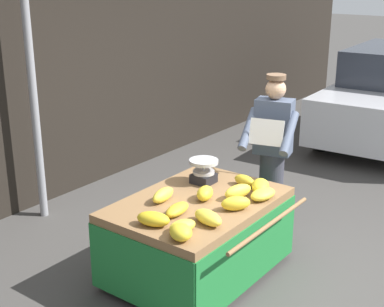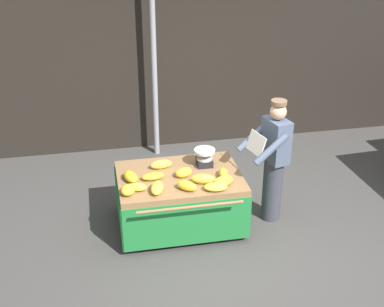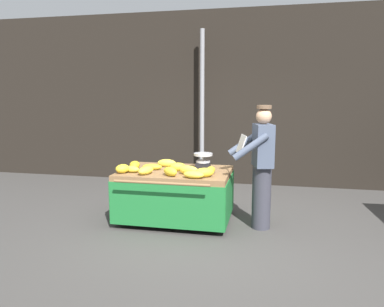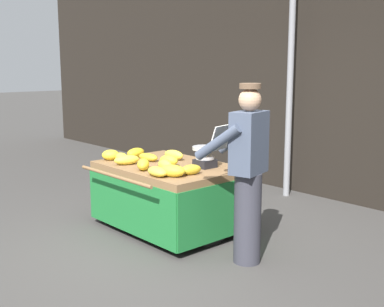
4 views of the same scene
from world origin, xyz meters
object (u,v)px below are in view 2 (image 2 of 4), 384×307
at_px(banana_bunch_7, 223,173).
at_px(banana_bunch_11, 157,188).
at_px(banana_bunch_4, 203,179).
at_px(weighing_scale, 205,157).
at_px(banana_cart, 180,189).
at_px(banana_bunch_10, 131,177).
at_px(banana_bunch_5, 223,181).
at_px(banana_bunch_0, 137,187).
at_px(banana_bunch_3, 184,172).
at_px(street_pole, 154,64).
at_px(banana_bunch_6, 128,190).
at_px(banana_bunch_2, 161,164).
at_px(banana_bunch_9, 153,176).
at_px(vendor_person, 273,161).
at_px(banana_bunch_1, 187,186).
at_px(banana_bunch_8, 216,187).

bearing_deg(banana_bunch_7, banana_bunch_11, -167.37).
bearing_deg(banana_bunch_4, weighing_scale, 75.66).
distance_m(banana_cart, banana_bunch_7, 0.62).
bearing_deg(banana_bunch_10, banana_bunch_5, -17.09).
xyz_separation_m(banana_bunch_0, banana_bunch_7, (1.11, 0.11, 0.01)).
bearing_deg(banana_bunch_4, banana_bunch_5, -22.62).
relative_size(banana_bunch_3, banana_bunch_7, 0.96).
height_order(street_pole, weighing_scale, street_pole).
xyz_separation_m(street_pole, banana_bunch_6, (-0.67, -2.55, -0.75)).
distance_m(banana_bunch_5, banana_bunch_6, 1.17).
height_order(street_pole, banana_bunch_11, street_pole).
xyz_separation_m(banana_bunch_2, banana_bunch_9, (-0.14, -0.27, -0.01)).
height_order(street_pole, banana_bunch_5, street_pole).
xyz_separation_m(banana_cart, banana_bunch_10, (-0.63, -0.01, 0.26)).
relative_size(banana_cart, banana_bunch_9, 5.56).
xyz_separation_m(banana_bunch_3, banana_bunch_4, (0.21, -0.22, 0.00)).
distance_m(street_pole, banana_bunch_11, 2.69).
xyz_separation_m(banana_bunch_4, banana_bunch_5, (0.23, -0.10, -0.00)).
bearing_deg(vendor_person, banana_bunch_0, -173.59).
xyz_separation_m(banana_bunch_1, banana_bunch_10, (-0.65, 0.37, -0.00)).
distance_m(banana_bunch_1, banana_bunch_5, 0.46).
bearing_deg(banana_bunch_7, banana_bunch_10, 173.33).
xyz_separation_m(weighing_scale, banana_bunch_4, (-0.12, -0.47, -0.05)).
distance_m(banana_bunch_3, banana_bunch_5, 0.54).
bearing_deg(banana_bunch_7, banana_bunch_3, 167.61).
bearing_deg(banana_bunch_2, street_pole, 84.49).
distance_m(banana_bunch_0, banana_bunch_5, 1.06).
height_order(banana_bunch_2, banana_bunch_7, banana_bunch_2).
bearing_deg(banana_bunch_11, banana_bunch_3, 38.54).
xyz_separation_m(banana_bunch_4, banana_bunch_6, (-0.94, -0.08, -0.00)).
bearing_deg(banana_bunch_11, banana_bunch_5, -0.64).
bearing_deg(street_pole, banana_bunch_1, -89.17).
distance_m(banana_bunch_2, banana_bunch_3, 0.37).
relative_size(weighing_scale, banana_bunch_11, 0.95).
relative_size(banana_cart, banana_bunch_7, 6.89).
bearing_deg(banana_bunch_8, banana_bunch_6, 173.86).
distance_m(banana_bunch_0, banana_bunch_10, 0.26).
bearing_deg(vendor_person, weighing_scale, 162.57).
height_order(banana_bunch_2, banana_bunch_5, banana_bunch_5).
bearing_deg(banana_bunch_2, banana_bunch_4, -47.45).
relative_size(banana_bunch_5, banana_bunch_6, 1.33).
distance_m(weighing_scale, banana_bunch_3, 0.41).
relative_size(weighing_scale, banana_bunch_6, 1.36).
height_order(banana_bunch_9, vendor_person, vendor_person).
bearing_deg(banana_bunch_8, banana_bunch_11, 171.51).
bearing_deg(banana_bunch_11, weighing_scale, 37.97).
height_order(street_pole, banana_bunch_6, street_pole).
relative_size(banana_bunch_2, banana_bunch_5, 1.05).
distance_m(banana_bunch_1, banana_bunch_3, 0.34).
distance_m(banana_bunch_6, banana_bunch_9, 0.45).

